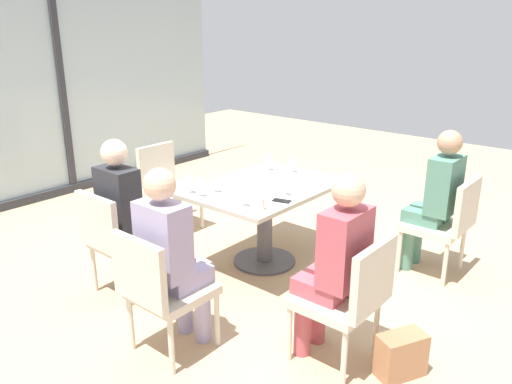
{
  "coord_description": "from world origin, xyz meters",
  "views": [
    {
      "loc": [
        -3.27,
        -2.65,
        2.08
      ],
      "look_at": [
        0.0,
        0.1,
        0.65
      ],
      "focal_mm": 35.84,
      "sensor_mm": 36.0,
      "label": 1
    }
  ],
  "objects": [
    {
      "name": "person_front_right",
      "position": [
        0.8,
        -1.2,
        0.7
      ],
      "size": [
        0.34,
        0.39,
        1.26
      ],
      "color": "#4C7F6B",
      "rests_on": "ground_plane"
    },
    {
      "name": "chair_front_right",
      "position": [
        0.8,
        -1.31,
        0.5
      ],
      "size": [
        0.46,
        0.5,
        0.87
      ],
      "color": "beige",
      "rests_on": "ground_plane"
    },
    {
      "name": "window_wall_backdrop",
      "position": [
        0.0,
        3.2,
        1.21
      ],
      "size": [
        4.81,
        0.1,
        2.7
      ],
      "color": "#A3B7BC",
      "rests_on": "ground_plane"
    },
    {
      "name": "wine_glass_2",
      "position": [
        0.39,
        0.27,
        0.86
      ],
      "size": [
        0.07,
        0.07,
        0.18
      ],
      "color": "silver",
      "rests_on": "dining_table_main"
    },
    {
      "name": "handbag_0",
      "position": [
        -0.85,
        0.05,
        0.14
      ],
      "size": [
        0.31,
        0.18,
        0.28
      ],
      "primitive_type": "cube",
      "rotation": [
        0.0,
        0.0,
        -0.07
      ],
      "color": "beige",
      "rests_on": "ground_plane"
    },
    {
      "name": "person_far_left",
      "position": [
        -1.07,
        0.52,
        0.7
      ],
      "size": [
        0.39,
        0.34,
        1.26
      ],
      "color": "#28282D",
      "rests_on": "ground_plane"
    },
    {
      "name": "chair_near_window",
      "position": [
        0.0,
        1.31,
        0.5
      ],
      "size": [
        0.46,
        0.51,
        0.87
      ],
      "color": "beige",
      "rests_on": "ground_plane"
    },
    {
      "name": "chair_front_left",
      "position": [
        -0.8,
        -1.31,
        0.5
      ],
      "size": [
        0.46,
        0.5,
        0.87
      ],
      "color": "beige",
      "rests_on": "ground_plane"
    },
    {
      "name": "wine_glass_3",
      "position": [
        0.49,
        0.06,
        0.86
      ],
      "size": [
        0.07,
        0.07,
        0.18
      ],
      "color": "silver",
      "rests_on": "dining_table_main"
    },
    {
      "name": "wine_glass_0",
      "position": [
        -0.41,
        0.2,
        0.86
      ],
      "size": [
        0.07,
        0.07,
        0.18
      ],
      "color": "silver",
      "rests_on": "dining_table_main"
    },
    {
      "name": "person_front_left",
      "position": [
        -0.8,
        -1.2,
        0.7
      ],
      "size": [
        0.34,
        0.39,
        1.26
      ],
      "color": "#B24C56",
      "rests_on": "ground_plane"
    },
    {
      "name": "chair_side_end",
      "position": [
        -1.47,
        -0.35,
        0.5
      ],
      "size": [
        0.5,
        0.46,
        0.87
      ],
      "color": "beige",
      "rests_on": "ground_plane"
    },
    {
      "name": "wine_glass_6",
      "position": [
        -0.09,
        -0.29,
        0.86
      ],
      "size": [
        0.07,
        0.07,
        0.18
      ],
      "color": "silver",
      "rests_on": "dining_table_main"
    },
    {
      "name": "cell_phone_on_table",
      "position": [
        -0.23,
        -0.36,
        0.73
      ],
      "size": [
        0.1,
        0.16,
        0.01
      ],
      "primitive_type": "cube",
      "rotation": [
        0.0,
        0.0,
        0.26
      ],
      "color": "black",
      "rests_on": "dining_table_main"
    },
    {
      "name": "wine_glass_1",
      "position": [
        -0.51,
        -0.2,
        0.86
      ],
      "size": [
        0.07,
        0.07,
        0.18
      ],
      "color": "silver",
      "rests_on": "dining_table_main"
    },
    {
      "name": "wine_glass_4",
      "position": [
        -0.56,
        0.22,
        0.86
      ],
      "size": [
        0.07,
        0.07,
        0.18
      ],
      "color": "silver",
      "rests_on": "dining_table_main"
    },
    {
      "name": "handbag_1",
      "position": [
        -0.67,
        -1.63,
        0.14
      ],
      "size": [
        0.34,
        0.28,
        0.28
      ],
      "primitive_type": "cube",
      "rotation": [
        0.0,
        0.0,
        -0.47
      ],
      "color": "#A3704C",
      "rests_on": "ground_plane"
    },
    {
      "name": "dining_table_main",
      "position": [
        0.0,
        0.0,
        0.56
      ],
      "size": [
        1.32,
        0.95,
        0.73
      ],
      "color": "#BCB29E",
      "rests_on": "ground_plane"
    },
    {
      "name": "wine_glass_5",
      "position": [
        -0.56,
        0.35,
        0.86
      ],
      "size": [
        0.07,
        0.07,
        0.18
      ],
      "color": "silver",
      "rests_on": "dining_table_main"
    },
    {
      "name": "coffee_cup",
      "position": [
        -0.48,
        -0.34,
        0.78
      ],
      "size": [
        0.08,
        0.08,
        0.09
      ],
      "primitive_type": "cylinder",
      "color": "white",
      "rests_on": "dining_table_main"
    },
    {
      "name": "chair_far_left",
      "position": [
        -1.18,
        0.52,
        0.5
      ],
      "size": [
        0.5,
        0.46,
        0.87
      ],
      "color": "beige",
      "rests_on": "ground_plane"
    },
    {
      "name": "ground_plane",
      "position": [
        0.0,
        0.0,
        0.0
      ],
      "size": [
        12.0,
        12.0,
        0.0
      ],
      "primitive_type": "plane",
      "color": "tan"
    },
    {
      "name": "person_side_end",
      "position": [
        -1.36,
        -0.35,
        0.7
      ],
      "size": [
        0.39,
        0.34,
        1.26
      ],
      "color": "#9E93B7",
      "rests_on": "ground_plane"
    }
  ]
}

